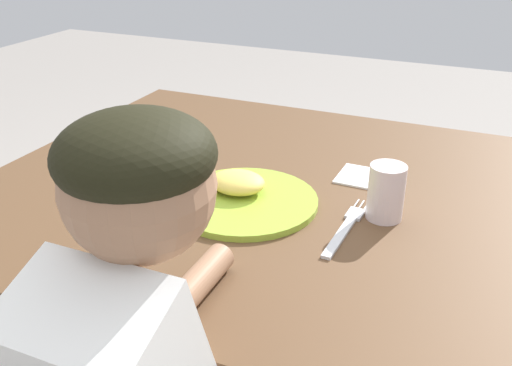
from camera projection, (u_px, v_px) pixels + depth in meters
The scene contains 6 objects.
dining_table at pixel (284, 233), 1.20m from camera, with size 1.21×0.98×0.70m.
plate at pixel (242, 196), 1.10m from camera, with size 0.28×0.28×0.05m.
fork at pixel (346, 228), 1.01m from camera, with size 0.03×0.22×0.01m.
spoon at pixel (162, 183), 1.16m from camera, with size 0.06×0.19×0.02m.
drinking_cup at pixel (386, 192), 1.02m from camera, with size 0.07×0.07×0.10m, color silver.
napkin at pixel (364, 177), 1.20m from camera, with size 0.10×0.10×0.00m, color white.
Camera 1 is at (0.36, -0.97, 1.21)m, focal length 40.33 mm.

